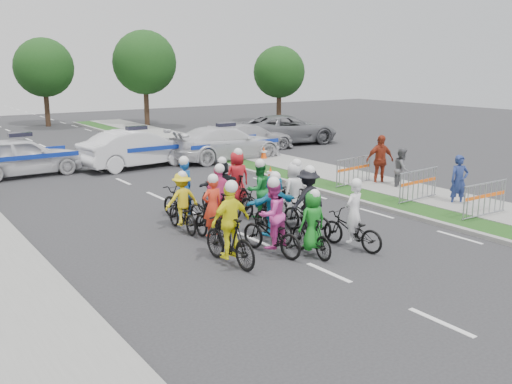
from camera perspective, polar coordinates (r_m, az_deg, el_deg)
ground at (r=12.80m, az=7.28°, el=-8.02°), size 90.00×90.00×0.00m
curb_right at (r=19.63m, az=8.74°, el=-0.51°), size 0.20×60.00×0.12m
grass_strip at (r=20.10m, az=10.19°, el=-0.26°), size 1.20×60.00×0.11m
sidewalk_right at (r=21.38m, az=13.64°, el=0.39°), size 2.40×60.00×0.13m
rider_0 at (r=14.32m, az=9.60°, el=-3.31°), size 0.92×1.85×1.81m
rider_1 at (r=13.65m, az=5.60°, el=-3.76°), size 0.72×1.60×1.65m
rider_2 at (r=13.69m, az=1.55°, el=-3.38°), size 0.99×1.98×1.93m
rider_3 at (r=12.98m, az=-2.62°, el=-4.08°), size 1.03×1.93×2.00m
rider_4 at (r=15.23m, az=5.13°, el=-1.64°), size 1.09×1.91×1.92m
rider_5 at (r=14.71m, az=1.75°, el=-1.97°), size 1.49×1.78×1.85m
rider_6 at (r=14.66m, az=-4.42°, el=-2.77°), size 0.62×1.78×1.81m
rider_7 at (r=16.23m, az=3.85°, el=-0.70°), size 0.89×1.89×1.92m
rider_8 at (r=16.38m, az=0.25°, el=-0.72°), size 0.80×1.86×1.88m
rider_9 at (r=15.79m, az=-3.76°, el=-1.20°), size 0.95×1.78×1.86m
rider_10 at (r=15.70m, az=-7.43°, el=-1.54°), size 0.96×1.69×1.70m
rider_11 at (r=17.08m, az=-3.50°, el=0.07°), size 1.52×1.80×1.83m
rider_12 at (r=16.70m, az=-7.26°, el=-0.77°), size 1.02×1.99×1.94m
rider_13 at (r=18.14m, az=-1.92°, el=0.76°), size 0.86×1.87×1.92m
police_car_0 at (r=25.13m, az=-22.37°, el=3.33°), size 4.79×2.02×1.62m
police_car_1 at (r=25.76m, az=-11.78°, el=4.28°), size 5.21×2.32×1.66m
police_car_2 at (r=27.08m, az=-3.02°, el=4.89°), size 5.60×2.36×1.61m
civilian_sedan at (r=30.52m, az=-0.45°, el=5.54°), size 4.87×2.63×1.34m
civilian_suv at (r=32.74m, az=3.12°, el=6.27°), size 6.25×3.68×1.63m
spectator_0 at (r=19.34m, az=19.64°, el=1.04°), size 0.72×0.62×1.67m
spectator_1 at (r=21.36m, az=14.39°, el=2.25°), size 0.94×0.89×1.53m
spectator_2 at (r=21.85m, az=12.29°, el=3.11°), size 1.21×0.77×1.92m
barrier_0 at (r=18.03m, az=21.90°, el=-0.85°), size 2.01×0.53×1.12m
barrier_1 at (r=19.45m, az=15.92°, el=0.53°), size 2.03×0.64×1.12m
barrier_2 at (r=21.45m, az=9.73°, el=1.96°), size 2.05×0.75×1.12m
cone_0 at (r=21.71m, az=1.45°, el=1.68°), size 0.40×0.40×0.70m
cone_1 at (r=26.86m, az=0.79°, el=3.83°), size 0.40×0.40×0.70m
tree_1 at (r=42.45m, az=-11.07°, el=12.58°), size 4.55×4.55×6.82m
tree_2 at (r=43.53m, az=2.33°, el=11.88°), size 3.85×3.85×5.77m
tree_4 at (r=44.28m, az=-20.46°, el=11.58°), size 4.20×4.20×6.30m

